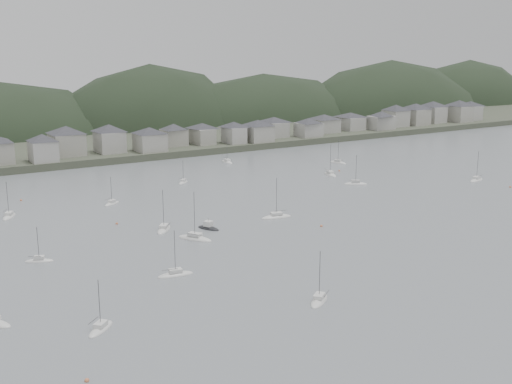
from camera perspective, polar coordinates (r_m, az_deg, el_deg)
ground at (r=129.95m, az=18.02°, el=-8.90°), size 900.00×900.00×0.00m
far_shore_land at (r=385.54m, az=-17.68°, el=5.58°), size 900.00×250.00×3.00m
forested_ridge at (r=364.09m, az=-15.78°, el=3.26°), size 851.55×103.94×102.57m
waterfront_town at (r=299.58m, az=-2.78°, el=5.60°), size 451.48×28.46×12.92m
sailboat_lead at (r=121.68m, az=5.72°, el=-9.73°), size 7.75×6.72×10.71m
moored_fleet at (r=179.33m, az=-0.48°, el=-2.17°), size 195.34×150.63×13.20m
motor_launch_far at (r=167.70m, az=-4.32°, el=-3.24°), size 4.90×7.27×3.66m
mooring_buoys at (r=167.44m, az=4.64°, el=-3.33°), size 163.77×135.62×0.70m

